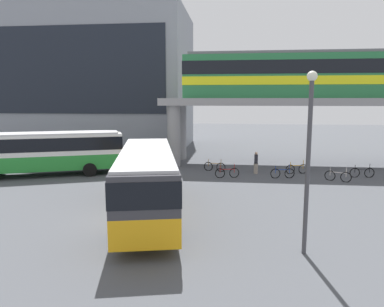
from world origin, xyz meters
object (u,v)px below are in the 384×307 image
at_px(bicycle_black, 362,173).
at_px(bicycle_blue, 282,173).
at_px(bus_main, 147,175).
at_px(bicycle_orange, 297,169).
at_px(bus_secondary, 46,149).
at_px(pedestrian_near_building, 142,167).
at_px(pedestrian_by_bike_rack, 256,163).
at_px(bicycle_silver, 338,176).
at_px(bicycle_red, 227,173).
at_px(train, 306,75).
at_px(station_building, 90,81).
at_px(bicycle_brown, 215,167).

height_order(bicycle_black, bicycle_blue, same).
bearing_deg(bus_main, bicycle_orange, 51.16).
distance_m(bus_main, bus_secondary, 12.82).
bearing_deg(bicycle_blue, bus_main, -129.38).
xyz_separation_m(bus_main, pedestrian_near_building, (-2.34, 8.25, -1.19)).
bearing_deg(pedestrian_by_bike_rack, bicycle_silver, -20.09).
distance_m(bicycle_orange, pedestrian_by_bike_rack, 3.18).
xyz_separation_m(bus_secondary, bicycle_orange, (18.71, 2.82, -1.63)).
height_order(bicycle_black, bicycle_red, same).
height_order(bus_secondary, bicycle_silver, bus_secondary).
distance_m(bicycle_red, bicycle_silver, 7.68).
distance_m(train, bicycle_red, 11.40).
bearing_deg(station_building, bicycle_orange, -33.32).
xyz_separation_m(pedestrian_near_building, pedestrian_by_bike_rack, (8.24, 2.56, -0.00)).
xyz_separation_m(bicycle_orange, pedestrian_near_building, (-11.37, -2.96, 0.44)).
distance_m(bus_main, pedestrian_by_bike_rack, 12.37).
bearing_deg(bicycle_orange, bus_main, -128.84).
xyz_separation_m(bicycle_black, bicycle_blue, (-5.81, -0.91, 0.00)).
xyz_separation_m(bicycle_black, pedestrian_near_building, (-15.88, -2.08, 0.44)).
relative_size(bicycle_black, bicycle_blue, 1.01).
bearing_deg(bus_main, bicycle_red, 67.65).
relative_size(bicycle_blue, pedestrian_near_building, 1.04).
xyz_separation_m(station_building, bicycle_brown, (15.83, -14.33, -7.47)).
height_order(train, bus_main, train).
bearing_deg(train, pedestrian_near_building, -151.25).
distance_m(train, bus_main, 19.02).
xyz_separation_m(bicycle_black, bicycle_red, (-9.80, -1.23, 0.00)).
relative_size(bus_main, bicycle_black, 6.33).
bearing_deg(bus_main, bus_secondary, 139.09).
distance_m(bicycle_orange, pedestrian_near_building, 11.75).
relative_size(bus_secondary, bicycle_orange, 6.46).
distance_m(bicycle_orange, bicycle_red, 5.69).
distance_m(bicycle_blue, pedestrian_near_building, 10.14).
height_order(station_building, bus_main, station_building).
distance_m(bicycle_brown, bicycle_silver, 9.11).
height_order(bus_main, pedestrian_by_bike_rack, bus_main).
relative_size(bus_main, pedestrian_by_bike_rack, 6.70).
distance_m(bicycle_blue, pedestrian_by_bike_rack, 2.34).
bearing_deg(bicycle_black, bus_main, -142.66).
relative_size(station_building, bicycle_orange, 13.55).
height_order(bus_main, bicycle_black, bus_main).
height_order(bicycle_black, bicycle_brown, same).
distance_m(station_building, train, 25.57).
xyz_separation_m(station_building, bicycle_orange, (22.15, -14.56, -7.47)).
height_order(station_building, bicycle_orange, station_building).
relative_size(bus_secondary, pedestrian_near_building, 6.60).
xyz_separation_m(train, pedestrian_near_building, (-12.43, -6.82, -6.92)).
xyz_separation_m(train, pedestrian_by_bike_rack, (-4.19, -4.26, -6.92)).
height_order(bicycle_silver, pedestrian_by_bike_rack, pedestrian_by_bike_rack).
bearing_deg(bicycle_silver, station_building, 145.32).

